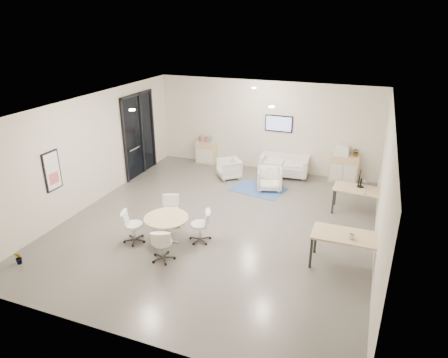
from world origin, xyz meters
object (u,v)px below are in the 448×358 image
sideboard_right (344,168)px  armchair_left (229,168)px  desk_rear (360,191)px  desk_front (347,238)px  armchair_right (269,178)px  loveseat (284,166)px  round_table (166,221)px  sideboard_left (206,153)px

sideboard_right → armchair_left: size_ratio=1.27×
armchair_left → desk_rear: 4.53m
desk_front → sideboard_right: bearing=95.4°
desk_rear → sideboard_right: bearing=109.2°
armchair_right → desk_rear: size_ratio=0.53×
armchair_right → desk_rear: (2.79, -0.73, 0.28)m
armchair_left → desk_rear: (4.36, -1.21, 0.30)m
sideboard_right → desk_front: 5.18m
loveseat → armchair_left: (-1.73, -0.90, 0.03)m
round_table → desk_front: bearing=6.1°
sideboard_left → armchair_left: bearing=-39.6°
sideboard_right → desk_front: size_ratio=0.61×
sideboard_right → desk_rear: size_ratio=0.64×
sideboard_right → armchair_left: (-3.74, -1.07, -0.10)m
sideboard_left → loveseat: bearing=-3.8°
armchair_left → loveseat: bearing=79.0°
desk_rear → sideboard_left: bearing=161.9°
sideboard_left → round_table: bearing=-76.5°
round_table → sideboard_left: bearing=103.5°
sideboard_right → armchair_left: bearing=-164.0°
sideboard_left → armchair_left: sideboard_left is taller
desk_front → round_table: desk_front is taller
armchair_right → round_table: size_ratio=0.71×
desk_rear → armchair_left: bearing=168.5°
desk_rear → loveseat: bearing=145.2°
sideboard_right → desk_front: (0.53, -5.14, 0.25)m
armchair_left → desk_front: bearing=7.8°
sideboard_left → armchair_left: (1.34, -1.10, -0.05)m
armchair_right → desk_front: 4.51m
armchair_left → armchair_right: bearing=34.6°
armchair_right → desk_front: (2.70, -3.60, 0.33)m
desk_front → desk_rear: bearing=87.7°
sideboard_left → armchair_right: 3.30m
sideboard_right → desk_rear: sideboard_right is taller
sideboard_left → armchair_right: sideboard_left is taller
sideboard_right → desk_front: sideboard_right is taller
armchair_left → round_table: armchair_left is taller
loveseat → desk_front: 5.60m
desk_rear → round_table: size_ratio=1.35×
armchair_left → sideboard_left: bearing=-168.1°
sideboard_right → desk_rear: (0.62, -2.28, 0.20)m
desk_front → round_table: bearing=-174.3°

